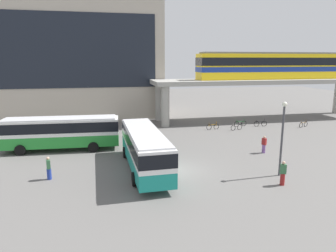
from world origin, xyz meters
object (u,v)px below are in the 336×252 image
Objects in this scene: bicycle_brown at (303,124)px; pedestrian_walking_across at (49,169)px; pedestrian_waiting_near_stop at (283,174)px; bicycle_green at (240,123)px; station_building at (66,58)px; bus_main at (144,146)px; bicycle_silver at (236,127)px; bicycle_black at (260,124)px; train at (276,65)px; bicycle_orange at (213,127)px; bus_secondary at (61,130)px; pedestrian_at_kerb at (264,145)px.

bicycle_brown is 0.97× the size of pedestrian_walking_across.
pedestrian_walking_across is 16.91m from pedestrian_waiting_near_stop.
bicycle_green is 19.95m from pedestrian_waiting_near_stop.
station_building is 28.07m from bicycle_green.
bus_main is 6.56× the size of bicycle_brown.
bicycle_black is at bearing 19.57° from bicycle_silver.
train is at bearing 32.52° from pedestrian_walking_across.
bicycle_silver is at bearing 41.52° from bus_main.
bicycle_orange is at bearing 36.95° from pedestrian_walking_across.
pedestrian_walking_across is (-22.06, -14.45, 0.46)m from bicycle_green.
bicycle_silver is at bearing 178.42° from bicycle_brown.
bicycle_black is 1.01× the size of pedestrian_waiting_near_stop.
bus_main is at bearing -45.44° from bus_secondary.
pedestrian_waiting_near_stop is (-13.65, -16.74, 0.47)m from bicycle_brown.
bicycle_orange and bicycle_black have the same top height.
bicycle_green and bicycle_black have the same top height.
bus_secondary is at bearing -162.60° from bicycle_orange.
station_building reaches higher than bus_secondary.
pedestrian_at_kerb is at bearing 70.14° from pedestrian_waiting_near_stop.
train is 13.23× the size of bicycle_black.
bus_main is 6.70× the size of pedestrian_at_kerb.
pedestrian_walking_across is at bearing -171.87° from pedestrian_at_kerb.
bus_secondary is at bearing -166.25° from bicycle_black.
pedestrian_waiting_near_stop is at bearing -104.13° from bicycle_silver.
station_building is 16.90× the size of bicycle_brown.
bicycle_orange is at bearing 174.16° from bicycle_brown.
bicycle_orange is 1.01× the size of pedestrian_waiting_near_stop.
train reaches higher than bus_main.
station_building is at bearing 152.85° from bicycle_brown.
bicycle_brown is at bearing 26.96° from bus_main.
pedestrian_walking_across reaches higher than bicycle_silver.
bicycle_orange is 1.03× the size of pedestrian_walking_across.
bicycle_silver is 1.05× the size of pedestrian_at_kerb.
bicycle_silver is at bearing 75.87° from pedestrian_waiting_near_stop.
pedestrian_at_kerb is 7.80m from pedestrian_waiting_near_stop.
station_building reaches higher than bicycle_brown.
train is 13.20× the size of bicycle_green.
train is at bearing 46.47° from bicycle_black.
pedestrian_walking_across is (-0.06, -7.81, -1.17)m from bus_secondary.
train is 20.25m from pedestrian_at_kerb.
bicycle_green is at bearing 166.49° from bicycle_black.
bicycle_brown is at bearing 22.03° from pedestrian_walking_across.
pedestrian_walking_across is (0.98, -27.95, -8.19)m from station_building.
pedestrian_waiting_near_stop is at bearing -129.20° from bicycle_brown.
station_building reaches higher than pedestrian_at_kerb.
bicycle_green is at bearing 16.80° from bus_secondary.
bicycle_black and bicycle_silver have the same top height.
pedestrian_waiting_near_stop is at bearing -29.81° from bus_main.
station_building reaches higher than train.
station_building reaches higher than bicycle_orange.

